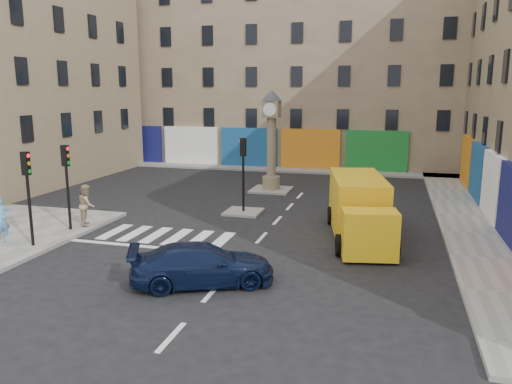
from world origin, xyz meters
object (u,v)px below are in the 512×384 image
at_px(pedestrian_tan, 87,205).
at_px(clock_pillar, 271,134).
at_px(yellow_van, 359,208).
at_px(traffic_light_left_far, 67,174).
at_px(pedestrian_blue, 1,220).
at_px(traffic_light_island, 243,163).
at_px(traffic_light_left_near, 28,183).
at_px(navy_sedan, 202,264).

bearing_deg(pedestrian_tan, clock_pillar, -59.40).
bearing_deg(yellow_van, traffic_light_left_far, -178.32).
relative_size(traffic_light_left_far, pedestrian_blue, 1.93).
bearing_deg(yellow_van, traffic_light_island, 144.82).
height_order(traffic_light_island, pedestrian_blue, traffic_light_island).
height_order(yellow_van, pedestrian_blue, yellow_van).
bearing_deg(traffic_light_left_near, clock_pillar, 65.45).
relative_size(traffic_light_island, navy_sedan, 0.81).
xyz_separation_m(yellow_van, pedestrian_tan, (-11.93, -1.87, -0.16)).
bearing_deg(yellow_van, pedestrian_tan, 178.01).
bearing_deg(pedestrian_blue, traffic_light_island, -28.33).
bearing_deg(traffic_light_left_near, navy_sedan, -12.01).
xyz_separation_m(navy_sedan, yellow_van, (4.46, 6.78, 0.57)).
relative_size(pedestrian_blue, pedestrian_tan, 1.04).
relative_size(traffic_light_island, pedestrian_tan, 2.00).
bearing_deg(clock_pillar, navy_sedan, -84.57).
bearing_deg(traffic_light_island, traffic_light_left_near, -128.93).
relative_size(traffic_light_island, pedestrian_blue, 1.93).
height_order(navy_sedan, pedestrian_blue, pedestrian_blue).
relative_size(yellow_van, pedestrian_tan, 3.84).
xyz_separation_m(yellow_van, pedestrian_blue, (-13.55, -5.22, -0.13)).
relative_size(traffic_light_left_near, traffic_light_left_far, 1.00).
xyz_separation_m(traffic_light_left_near, pedestrian_tan, (0.30, 3.26, -1.54)).
xyz_separation_m(traffic_light_island, yellow_van, (5.93, -2.68, -1.35)).
height_order(traffic_light_left_near, pedestrian_tan, traffic_light_left_near).
bearing_deg(navy_sedan, traffic_light_left_near, 53.24).
xyz_separation_m(traffic_light_left_far, navy_sedan, (7.77, -4.05, -1.96)).
xyz_separation_m(traffic_light_left_far, traffic_light_island, (6.30, 5.40, -0.03)).
relative_size(navy_sedan, pedestrian_tan, 2.47).
height_order(clock_pillar, yellow_van, clock_pillar).
height_order(traffic_light_left_far, yellow_van, traffic_light_left_far).
relative_size(traffic_light_left_near, clock_pillar, 0.61).
distance_m(traffic_light_left_far, pedestrian_tan, 1.79).
height_order(traffic_light_left_far, traffic_light_island, traffic_light_left_far).
distance_m(clock_pillar, navy_sedan, 15.78).
bearing_deg(traffic_light_island, pedestrian_tan, -142.88).
height_order(clock_pillar, pedestrian_blue, clock_pillar).
bearing_deg(pedestrian_tan, traffic_light_left_far, 130.99).
bearing_deg(traffic_light_island, pedestrian_blue, -133.99).
height_order(traffic_light_island, clock_pillar, clock_pillar).
relative_size(traffic_light_left_near, navy_sedan, 0.81).
xyz_separation_m(traffic_light_island, pedestrian_tan, (-6.00, -4.54, -1.51)).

